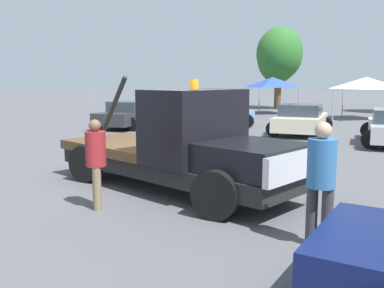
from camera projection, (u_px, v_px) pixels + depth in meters
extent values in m
plane|color=#545459|center=(173.00, 189.00, 9.58)|extent=(160.00, 160.00, 0.00)
cube|color=black|center=(172.00, 166.00, 9.51)|extent=(6.29, 3.29, 0.35)
cube|color=black|center=(253.00, 158.00, 7.96)|extent=(2.07, 2.10, 0.55)
cube|color=silver|center=(296.00, 166.00, 7.36)|extent=(0.58, 1.81, 0.50)
cube|color=black|center=(194.00, 126.00, 8.91)|extent=(1.79, 2.31, 1.52)
cube|color=brown|center=(130.00, 146.00, 10.49)|extent=(3.43, 2.73, 0.22)
cylinder|color=black|center=(113.00, 108.00, 10.81)|extent=(1.18, 0.41, 1.63)
cylinder|color=orange|center=(194.00, 84.00, 8.79)|extent=(0.18, 0.18, 0.20)
cylinder|color=black|center=(276.00, 177.00, 8.79)|extent=(0.88, 0.26, 0.88)
cylinder|color=black|center=(216.00, 195.00, 7.41)|extent=(0.88, 0.26, 0.88)
cylinder|color=black|center=(148.00, 154.00, 11.55)|extent=(0.88, 0.26, 0.88)
cylinder|color=black|center=(86.00, 164.00, 10.16)|extent=(0.88, 0.26, 0.88)
cylinder|color=#38383D|center=(327.00, 218.00, 6.15)|extent=(0.17, 0.17, 0.89)
cylinder|color=#38383D|center=(312.00, 216.00, 6.27)|extent=(0.17, 0.17, 0.89)
cylinder|color=teal|center=(322.00, 163.00, 6.09)|extent=(0.41, 0.41, 0.70)
sphere|color=tan|center=(323.00, 130.00, 6.02)|extent=(0.24, 0.24, 0.24)
cylinder|color=#847051|center=(97.00, 189.00, 7.95)|extent=(0.15, 0.15, 0.82)
cylinder|color=#847051|center=(97.00, 186.00, 8.15)|extent=(0.15, 0.15, 0.82)
cylinder|color=maroon|center=(96.00, 149.00, 7.94)|extent=(0.38, 0.38, 0.65)
sphere|color=brown|center=(95.00, 125.00, 7.88)|extent=(0.22, 0.22, 0.22)
cube|color=#2D2D33|center=(133.00, 117.00, 21.94)|extent=(2.33, 4.86, 0.60)
cube|color=#333D47|center=(130.00, 106.00, 21.65)|extent=(1.84, 2.12, 0.50)
cylinder|color=black|center=(134.00, 117.00, 23.77)|extent=(0.68, 0.22, 0.68)
cylinder|color=black|center=(163.00, 118.00, 23.07)|extent=(0.68, 0.22, 0.68)
cylinder|color=black|center=(100.00, 123.00, 20.87)|extent=(0.68, 0.22, 0.68)
cylinder|color=black|center=(132.00, 124.00, 20.17)|extent=(0.68, 0.22, 0.68)
cube|color=#669ED1|center=(217.00, 118.00, 20.86)|extent=(2.33, 4.75, 0.60)
cube|color=#333D47|center=(214.00, 107.00, 20.59)|extent=(1.80, 2.09, 0.50)
cylinder|color=black|center=(219.00, 119.00, 22.63)|extent=(0.68, 0.22, 0.68)
cylinder|color=black|center=(247.00, 121.00, 21.64)|extent=(0.68, 0.22, 0.68)
cylinder|color=black|center=(183.00, 124.00, 20.14)|extent=(0.68, 0.22, 0.68)
cylinder|color=black|center=(214.00, 126.00, 19.15)|extent=(0.68, 0.22, 0.68)
cube|color=beige|center=(301.00, 122.00, 19.17)|extent=(2.43, 4.53, 0.60)
cube|color=#333D47|center=(301.00, 110.00, 18.89)|extent=(1.90, 2.01, 0.50)
cylinder|color=black|center=(286.00, 123.00, 20.88)|extent=(0.68, 0.22, 0.68)
cylinder|color=black|center=(325.00, 124.00, 20.21)|extent=(0.68, 0.22, 0.68)
cylinder|color=black|center=(274.00, 129.00, 18.19)|extent=(0.68, 0.22, 0.68)
cylinder|color=black|center=(318.00, 131.00, 17.51)|extent=(0.68, 0.22, 0.68)
cylinder|color=black|center=(369.00, 130.00, 17.75)|extent=(0.68, 0.22, 0.68)
cylinder|color=black|center=(371.00, 139.00, 15.00)|extent=(0.68, 0.22, 0.68)
cylinder|color=#9E9EA3|center=(244.00, 101.00, 29.80)|extent=(0.07, 0.07, 1.87)
cylinder|color=#9E9EA3|center=(286.00, 102.00, 28.35)|extent=(0.07, 0.07, 1.87)
cylinder|color=#9E9EA3|center=(259.00, 99.00, 32.40)|extent=(0.07, 0.07, 1.87)
cylinder|color=#9E9EA3|center=(299.00, 100.00, 30.96)|extent=(0.07, 0.07, 1.87)
pyramid|color=#2D4CB7|center=(272.00, 82.00, 30.18)|extent=(3.01, 3.01, 0.73)
cylinder|color=#9E9EA3|center=(333.00, 105.00, 25.64)|extent=(0.07, 0.07, 1.85)
cylinder|color=#9E9EA3|center=(343.00, 102.00, 28.40)|extent=(0.07, 0.07, 1.85)
pyramid|color=white|center=(366.00, 83.00, 26.07)|extent=(3.19, 3.19, 0.72)
cylinder|color=brown|center=(278.00, 95.00, 35.21)|extent=(0.46, 0.46, 2.32)
ellipsoid|color=#2D6B28|center=(279.00, 54.00, 34.71)|extent=(3.72, 3.72, 4.31)
cylinder|color=brown|center=(277.00, 96.00, 36.32)|extent=(0.42, 0.42, 2.12)
ellipsoid|color=#387A33|center=(278.00, 59.00, 35.86)|extent=(3.40, 3.40, 3.94)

